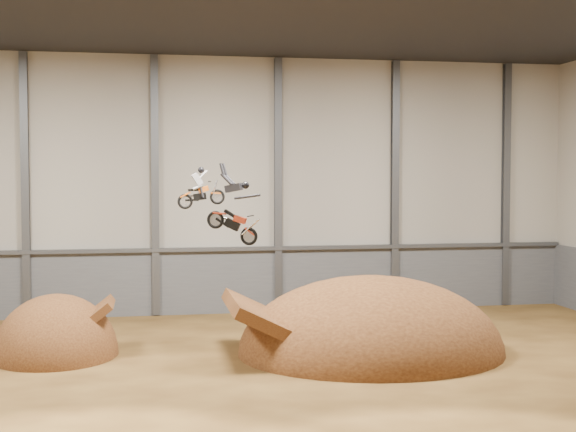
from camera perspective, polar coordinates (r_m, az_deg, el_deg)
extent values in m
plane|color=#442C12|center=(29.84, -2.49, -11.81)|extent=(40.00, 40.00, 0.00)
cube|color=#A39D90|center=(43.77, -5.07, 2.17)|extent=(40.00, 0.10, 14.00)
cube|color=#54565B|center=(44.06, -5.02, -4.68)|extent=(39.80, 0.18, 3.50)
cube|color=#47494F|center=(43.71, -5.02, -2.36)|extent=(39.80, 0.35, 0.20)
cube|color=#47494F|center=(43.86, -18.18, 2.03)|extent=(0.40, 0.36, 13.90)
cube|color=#47494F|center=(43.42, -9.43, 2.13)|extent=(0.40, 0.36, 13.90)
cube|color=#47494F|center=(43.99, -0.71, 2.18)|extent=(0.40, 0.36, 13.90)
cube|color=#47494F|center=(45.54, 7.60, 2.19)|extent=(0.40, 0.36, 13.90)
cube|color=#47494F|center=(47.97, 15.22, 2.15)|extent=(0.40, 0.36, 13.90)
ellipsoid|color=#3E200F|center=(35.55, -16.17, -9.51)|extent=(5.17, 5.97, 5.17)
ellipsoid|color=#3E200F|center=(34.90, 5.91, -9.64)|extent=(11.39, 10.08, 6.57)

